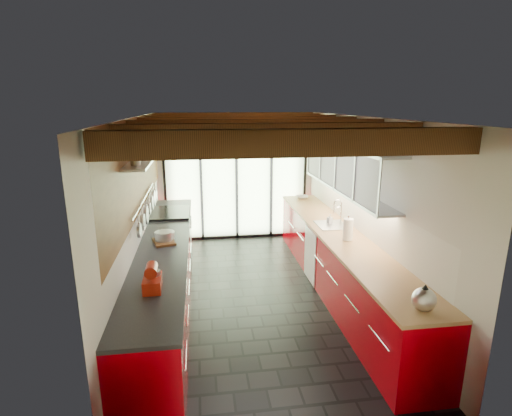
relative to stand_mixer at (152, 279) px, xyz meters
name	(u,v)px	position (x,y,z in m)	size (l,w,h in m)	color
ground	(255,296)	(1.27, 1.46, -1.03)	(5.50, 5.50, 0.00)	black
room_shell	(255,187)	(1.27, 1.46, 0.62)	(5.50, 5.50, 5.50)	silver
ceiling_beams	(251,126)	(1.27, 1.84, 1.43)	(3.14, 5.06, 4.90)	#593316
glass_door	(236,160)	(1.27, 4.16, 0.63)	(2.95, 0.10, 2.90)	#C6EAAD
left_counter	(166,272)	(-0.01, 1.46, -0.57)	(0.68, 5.00, 0.92)	#B6000B
range_stove	(172,238)	(-0.01, 2.91, -0.56)	(0.66, 0.90, 0.97)	silver
right_counter	(339,262)	(2.54, 1.46, -0.57)	(0.68, 5.00, 0.92)	#B6000B
sink_assembly	(332,223)	(2.56, 1.86, -0.07)	(0.45, 0.52, 0.43)	silver
upper_cabinets_right	(347,168)	(2.70, 1.76, 0.82)	(0.34, 3.00, 3.00)	silver
left_wall_fixtures	(148,177)	(-0.20, 1.75, 0.75)	(0.28, 2.60, 0.96)	silver
stand_mixer	(152,279)	(0.00, 0.00, 0.00)	(0.19, 0.32, 0.29)	#B4200E
pot_large	(164,237)	(0.00, 1.45, -0.04)	(0.24, 0.24, 0.15)	silver
pot_small	(165,236)	(0.00, 1.58, -0.06)	(0.28, 0.28, 0.11)	silver
cutting_board	(164,242)	(0.00, 1.43, -0.10)	(0.26, 0.37, 0.03)	brown
kettle	(424,298)	(2.54, -0.79, 0.00)	(0.29, 0.31, 0.26)	silver
paper_towel	(348,230)	(2.54, 1.16, 0.04)	(0.15, 0.15, 0.37)	white
soap_bottle	(330,219)	(2.54, 1.94, -0.03)	(0.07, 0.07, 0.16)	silver
bowl	(302,197)	(2.54, 3.70, -0.08)	(0.24, 0.24, 0.06)	silver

